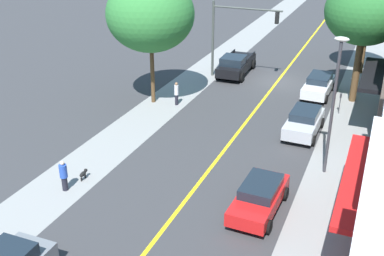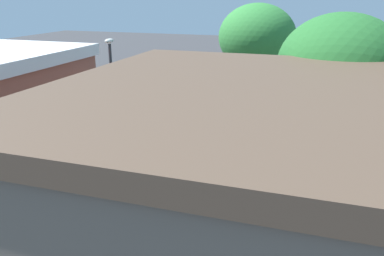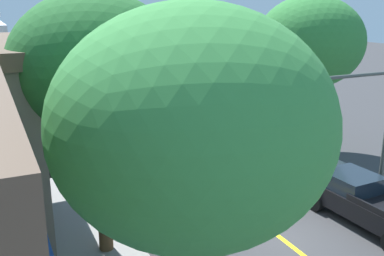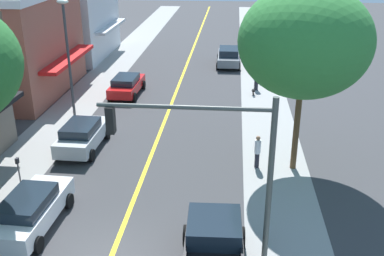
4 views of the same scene
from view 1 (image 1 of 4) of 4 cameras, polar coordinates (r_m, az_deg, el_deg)
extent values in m
plane|color=#38383A|center=(39.09, 10.19, 5.49)|extent=(140.00, 140.00, 0.00)
cube|color=gray|center=(38.35, 19.48, 4.06)|extent=(3.19, 126.00, 0.01)
cube|color=gray|center=(40.82, 1.43, 6.72)|extent=(3.19, 126.00, 0.01)
cube|color=yellow|center=(39.09, 10.19, 5.50)|extent=(0.20, 126.00, 0.00)
cube|color=black|center=(32.37, 20.88, 6.05)|extent=(1.29, 6.89, 0.24)
cube|color=red|center=(20.81, 19.23, -5.65)|extent=(1.19, 7.98, 0.24)
cylinder|color=brown|center=(33.78, -4.76, 6.35)|extent=(0.29, 0.29, 4.04)
ellipsoid|color=#337F38|center=(32.69, -5.02, 13.43)|extent=(5.94, 5.94, 5.05)
cylinder|color=brown|center=(42.50, 19.91, 9.03)|extent=(0.36, 0.36, 4.34)
cylinder|color=brown|center=(35.78, 19.11, 6.42)|extent=(0.49, 0.49, 4.42)
ellipsoid|color=#286B2D|center=(34.78, 20.09, 13.04)|extent=(5.39, 5.39, 4.58)
cylinder|color=silver|center=(40.29, 18.79, 5.58)|extent=(0.24, 0.24, 0.60)
sphere|color=silver|center=(40.17, 18.86, 6.07)|extent=(0.22, 0.22, 0.22)
cylinder|color=silver|center=(40.27, 19.03, 5.58)|extent=(0.10, 0.10, 0.10)
cylinder|color=silver|center=(40.28, 18.56, 5.65)|extent=(0.10, 0.10, 0.10)
cylinder|color=#4C4C51|center=(33.67, 17.27, 2.61)|extent=(0.07, 0.07, 1.17)
cube|color=#2D2D33|center=(33.42, 17.42, 3.74)|extent=(0.12, 0.18, 0.26)
cylinder|color=#474C47|center=(39.19, 2.52, 10.59)|extent=(0.20, 0.20, 6.13)
cylinder|color=#474C47|center=(37.78, 6.64, 14.02)|extent=(5.53, 0.14, 0.14)
cube|color=black|center=(37.30, 10.17, 12.88)|extent=(0.26, 0.32, 0.90)
sphere|color=red|center=(37.25, 10.20, 13.34)|extent=(0.20, 0.20, 0.20)
sphere|color=yellow|center=(37.30, 10.17, 12.88)|extent=(0.20, 0.20, 0.20)
sphere|color=green|center=(37.37, 10.13, 12.44)|extent=(0.20, 0.20, 0.20)
cylinder|color=#38383D|center=(24.75, 16.46, 1.98)|extent=(0.16, 0.16, 6.98)
ellipsoid|color=silver|center=(23.64, 17.52, 10.12)|extent=(0.70, 0.36, 0.24)
cube|color=red|center=(22.11, 8.03, -8.42)|extent=(1.88, 4.39, 0.64)
cube|color=#19232D|center=(21.99, 8.29, -6.94)|extent=(1.61, 2.39, 0.45)
cylinder|color=black|center=(20.97, 9.13, -11.63)|extent=(0.24, 0.65, 0.64)
cylinder|color=black|center=(21.36, 4.56, -10.58)|extent=(0.24, 0.65, 0.64)
cylinder|color=black|center=(23.29, 11.11, -7.73)|extent=(0.24, 0.65, 0.64)
cylinder|color=black|center=(23.65, 6.98, -6.88)|extent=(0.24, 0.65, 0.64)
cube|color=#B7BABF|center=(29.95, 13.25, 0.54)|extent=(1.87, 4.29, 0.75)
cube|color=#19232D|center=(29.91, 13.45, 1.76)|extent=(1.61, 2.33, 0.46)
cylinder|color=black|center=(28.72, 14.32, -1.48)|extent=(0.24, 0.65, 0.64)
cylinder|color=black|center=(29.00, 10.90, -0.87)|extent=(0.24, 0.65, 0.64)
cylinder|color=black|center=(31.25, 15.30, 0.60)|extent=(0.24, 0.65, 0.64)
cylinder|color=black|center=(31.51, 12.14, 1.15)|extent=(0.24, 0.65, 0.64)
cube|color=silver|center=(36.62, 14.92, 4.84)|extent=(1.88, 4.56, 0.72)
cube|color=#19232D|center=(36.64, 15.09, 5.82)|extent=(1.60, 2.48, 0.46)
cylinder|color=black|center=(35.24, 15.76, 3.32)|extent=(0.24, 0.65, 0.64)
cylinder|color=black|center=(35.50, 13.04, 3.79)|extent=(0.24, 0.65, 0.64)
cylinder|color=black|center=(38.01, 16.56, 4.79)|extent=(0.24, 0.65, 0.64)
cylinder|color=black|center=(38.26, 14.03, 5.21)|extent=(0.24, 0.65, 0.64)
cube|color=black|center=(40.31, 5.35, 7.52)|extent=(2.16, 5.64, 0.74)
cube|color=#19232D|center=(39.18, 4.98, 8.08)|extent=(1.88, 2.07, 0.63)
cube|color=black|center=(40.99, 7.04, 8.46)|extent=(0.20, 2.90, 0.24)
cube|color=black|center=(41.43, 4.58, 8.74)|extent=(0.20, 2.90, 0.24)
cylinder|color=black|center=(38.44, 5.97, 6.05)|extent=(0.31, 0.81, 0.80)
cylinder|color=black|center=(38.95, 3.16, 6.40)|extent=(0.31, 0.81, 0.80)
cylinder|color=black|center=(41.94, 7.35, 7.59)|extent=(0.31, 0.81, 0.80)
cylinder|color=black|center=(42.42, 4.74, 7.90)|extent=(0.31, 0.81, 0.80)
cylinder|color=black|center=(24.37, -15.00, -6.44)|extent=(0.29, 0.29, 0.74)
cylinder|color=#284CB2|center=(24.02, -15.19, -5.00)|extent=(0.38, 0.38, 0.67)
sphere|color=beige|center=(23.81, -15.30, -4.08)|extent=(0.21, 0.21, 0.21)
cylinder|color=black|center=(33.69, -1.86, 3.41)|extent=(0.23, 0.23, 0.77)
cylinder|color=silver|center=(33.43, -1.88, 4.58)|extent=(0.30, 0.30, 0.70)
sphere|color=#936B4C|center=(33.28, -1.89, 5.32)|extent=(0.22, 0.22, 0.22)
ellipsoid|color=black|center=(25.07, -12.95, -5.40)|extent=(0.25, 0.53, 0.23)
sphere|color=black|center=(25.24, -12.62, -4.97)|extent=(0.18, 0.18, 0.18)
cylinder|color=black|center=(25.31, -12.68, -5.63)|extent=(0.08, 0.08, 0.21)
cylinder|color=black|center=(25.05, -13.12, -6.02)|extent=(0.08, 0.08, 0.21)
camera|label=2|loc=(37.51, 49.99, 11.33)|focal=37.44mm
camera|label=3|loc=(48.17, 25.59, 17.33)|focal=41.33mm
camera|label=4|loc=(50.20, 9.87, 22.08)|focal=42.64mm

